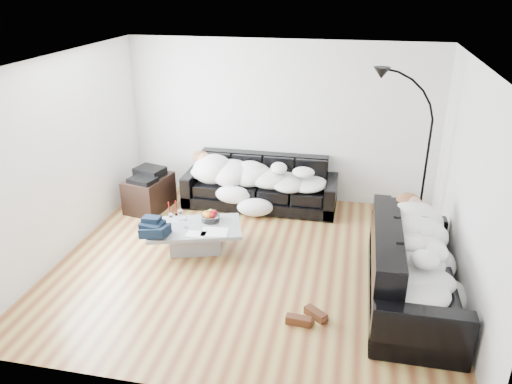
% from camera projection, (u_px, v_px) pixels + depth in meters
% --- Properties ---
extents(ground, '(5.00, 5.00, 0.00)m').
position_uv_depth(ground, '(251.00, 264.00, 6.54)').
color(ground, brown).
rests_on(ground, ground).
extents(wall_back, '(5.00, 0.02, 2.60)m').
position_uv_depth(wall_back, '(281.00, 122.00, 8.04)').
color(wall_back, silver).
rests_on(wall_back, ground).
extents(wall_left, '(0.02, 4.50, 2.60)m').
position_uv_depth(wall_left, '(64.00, 157.00, 6.49)').
color(wall_left, silver).
rests_on(wall_left, ground).
extents(wall_right, '(0.02, 4.50, 2.60)m').
position_uv_depth(wall_right, '(470.00, 188.00, 5.55)').
color(wall_right, silver).
rests_on(wall_right, ground).
extents(ceiling, '(5.00, 5.00, 0.00)m').
position_uv_depth(ceiling, '(250.00, 62.00, 5.50)').
color(ceiling, white).
rests_on(ceiling, ground).
extents(sofa_back, '(2.45, 0.85, 0.80)m').
position_uv_depth(sofa_back, '(260.00, 183.00, 8.04)').
color(sofa_back, black).
rests_on(sofa_back, ground).
extents(sofa_right, '(0.96, 2.23, 0.90)m').
position_uv_depth(sofa_right, '(414.00, 266.00, 5.64)').
color(sofa_right, black).
rests_on(sofa_right, ground).
extents(sleeper_back, '(2.07, 0.72, 0.41)m').
position_uv_depth(sleeper_back, '(260.00, 171.00, 7.90)').
color(sleeper_back, white).
rests_on(sleeper_back, sofa_back).
extents(sleeper_right, '(0.81, 1.91, 0.47)m').
position_uv_depth(sleeper_right, '(417.00, 251.00, 5.56)').
color(sleeper_right, white).
rests_on(sleeper_right, sofa_right).
extents(teal_cushion, '(0.42, 0.38, 0.20)m').
position_uv_depth(teal_cushion, '(408.00, 218.00, 6.16)').
color(teal_cushion, '#0F5A6E').
rests_on(teal_cushion, sofa_right).
extents(coffee_table, '(1.40, 1.07, 0.36)m').
position_uv_depth(coffee_table, '(195.00, 238.00, 6.80)').
color(coffee_table, '#939699').
rests_on(coffee_table, ground).
extents(fruit_bowl, '(0.33, 0.33, 0.16)m').
position_uv_depth(fruit_bowl, '(210.00, 216.00, 6.86)').
color(fruit_bowl, white).
rests_on(fruit_bowl, coffee_table).
extents(wine_glass_a, '(0.08, 0.08, 0.16)m').
position_uv_depth(wine_glass_a, '(180.00, 215.00, 6.87)').
color(wine_glass_a, white).
rests_on(wine_glass_a, coffee_table).
extents(wine_glass_b, '(0.07, 0.07, 0.16)m').
position_uv_depth(wine_glass_b, '(171.00, 218.00, 6.77)').
color(wine_glass_b, white).
rests_on(wine_glass_b, coffee_table).
extents(wine_glass_c, '(0.08, 0.08, 0.18)m').
position_uv_depth(wine_glass_c, '(186.00, 222.00, 6.66)').
color(wine_glass_c, white).
rests_on(wine_glass_c, coffee_table).
extents(candle_left, '(0.04, 0.04, 0.22)m').
position_uv_depth(candle_left, '(169.00, 209.00, 6.97)').
color(candle_left, maroon).
rests_on(candle_left, coffee_table).
extents(candle_right, '(0.05, 0.05, 0.22)m').
position_uv_depth(candle_right, '(176.00, 208.00, 7.01)').
color(candle_right, maroon).
rests_on(candle_right, coffee_table).
extents(newspaper_a, '(0.38, 0.31, 0.01)m').
position_uv_depth(newspaper_a, '(215.00, 232.00, 6.58)').
color(newspaper_a, silver).
rests_on(newspaper_a, coffee_table).
extents(newspaper_b, '(0.26, 0.19, 0.01)m').
position_uv_depth(newspaper_b, '(196.00, 234.00, 6.52)').
color(newspaper_b, silver).
rests_on(newspaper_b, coffee_table).
extents(navy_jacket, '(0.45, 0.41, 0.19)m').
position_uv_depth(navy_jacket, '(153.00, 222.00, 6.48)').
color(navy_jacket, black).
rests_on(navy_jacket, coffee_table).
extents(shoes, '(0.54, 0.45, 0.11)m').
position_uv_depth(shoes, '(307.00, 317.00, 5.44)').
color(shoes, '#472311').
rests_on(shoes, ground).
extents(av_cabinet, '(0.66, 0.86, 0.54)m').
position_uv_depth(av_cabinet, '(149.00, 193.00, 8.00)').
color(av_cabinet, black).
rests_on(av_cabinet, ground).
extents(stereo, '(0.51, 0.44, 0.13)m').
position_uv_depth(stereo, '(147.00, 174.00, 7.87)').
color(stereo, black).
rests_on(stereo, av_cabinet).
extents(floor_lamp, '(0.82, 0.51, 2.09)m').
position_uv_depth(floor_lamp, '(426.00, 166.00, 6.89)').
color(floor_lamp, black).
rests_on(floor_lamp, ground).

